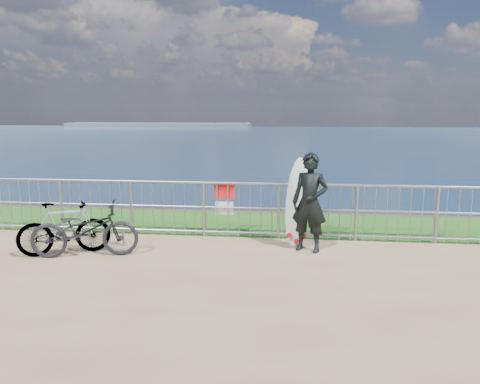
# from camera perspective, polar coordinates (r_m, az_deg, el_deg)

# --- Properties ---
(grass_strip) EXTENTS (120.00, 120.00, 0.00)m
(grass_strip) POSITION_cam_1_polar(r_m,az_deg,el_deg) (10.51, -0.59, -3.82)
(grass_strip) COLOR #1F5718
(grass_strip) RESTS_ON ground
(seascape) EXTENTS (260.00, 260.00, 5.00)m
(seascape) POSITION_cam_1_polar(r_m,az_deg,el_deg) (161.45, -9.82, 7.85)
(seascape) COLOR brown
(seascape) RESTS_ON ground
(railing) EXTENTS (10.06, 0.10, 1.13)m
(railing) POSITION_cam_1_polar(r_m,az_deg,el_deg) (9.32, -1.32, -2.07)
(railing) COLOR gray
(railing) RESTS_ON ground
(surfer) EXTENTS (0.76, 0.62, 1.79)m
(surfer) POSITION_cam_1_polar(r_m,az_deg,el_deg) (8.46, 8.51, -1.29)
(surfer) COLOR black
(surfer) RESTS_ON ground
(surfboard) EXTENTS (0.53, 0.50, 1.66)m
(surfboard) POSITION_cam_1_polar(r_m,az_deg,el_deg) (8.82, 6.94, -1.62)
(surfboard) COLOR white
(surfboard) RESTS_ON ground
(bicycle_near) EXTENTS (1.92, 1.05, 0.96)m
(bicycle_near) POSITION_cam_1_polar(r_m,az_deg,el_deg) (8.57, -18.42, -4.41)
(bicycle_near) COLOR black
(bicycle_near) RESTS_ON ground
(bicycle_far) EXTENTS (1.61, 1.09, 0.95)m
(bicycle_far) POSITION_cam_1_polar(r_m,az_deg,el_deg) (8.83, -20.66, -4.15)
(bicycle_far) COLOR black
(bicycle_far) RESTS_ON ground
(bike_rack) EXTENTS (1.73, 0.05, 0.36)m
(bike_rack) POSITION_cam_1_polar(r_m,az_deg,el_deg) (9.34, -18.43, -4.36)
(bike_rack) COLOR gray
(bike_rack) RESTS_ON ground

